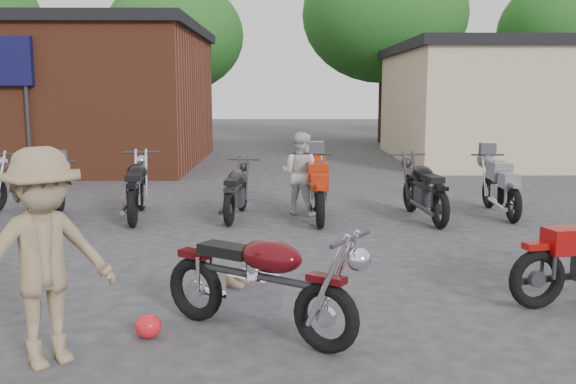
{
  "coord_description": "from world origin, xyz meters",
  "views": [
    {
      "loc": [
        -0.3,
        -6.21,
        2.3
      ],
      "look_at": [
        -0.24,
        2.56,
        0.9
      ],
      "focal_mm": 40.0,
      "sensor_mm": 36.0,
      "label": 1
    }
  ],
  "objects_px": {
    "person_tan": "(45,258)",
    "row_bike_4": "(318,186)",
    "row_bike_5": "(424,186)",
    "helmet": "(148,326)",
    "person_light": "(300,174)",
    "row_bike_1": "(51,190)",
    "vintage_motorcycle": "(260,275)",
    "row_bike_3": "(236,188)",
    "row_bike_6": "(501,184)",
    "row_bike_2": "(137,184)"
  },
  "relations": [
    {
      "from": "row_bike_3",
      "to": "helmet",
      "type": "bearing_deg",
      "value": -178.48
    },
    {
      "from": "row_bike_6",
      "to": "row_bike_2",
      "type": "bearing_deg",
      "value": 93.5
    },
    {
      "from": "vintage_motorcycle",
      "to": "person_tan",
      "type": "relative_size",
      "value": 1.12
    },
    {
      "from": "row_bike_4",
      "to": "row_bike_6",
      "type": "xyz_separation_m",
      "value": [
        3.4,
        0.39,
        -0.03
      ]
    },
    {
      "from": "vintage_motorcycle",
      "to": "row_bike_4",
      "type": "bearing_deg",
      "value": 114.67
    },
    {
      "from": "row_bike_4",
      "to": "person_light",
      "type": "bearing_deg",
      "value": 34.57
    },
    {
      "from": "helmet",
      "to": "row_bike_1",
      "type": "bearing_deg",
      "value": 117.52
    },
    {
      "from": "row_bike_1",
      "to": "person_light",
      "type": "bearing_deg",
      "value": -90.55
    },
    {
      "from": "vintage_motorcycle",
      "to": "helmet",
      "type": "relative_size",
      "value": 8.31
    },
    {
      "from": "person_light",
      "to": "person_tan",
      "type": "xyz_separation_m",
      "value": [
        -2.29,
        -6.58,
        0.16
      ]
    },
    {
      "from": "row_bike_1",
      "to": "row_bike_3",
      "type": "height_order",
      "value": "row_bike_3"
    },
    {
      "from": "vintage_motorcycle",
      "to": "person_light",
      "type": "distance_m",
      "value": 6.01
    },
    {
      "from": "helmet",
      "to": "row_bike_6",
      "type": "bearing_deg",
      "value": 48.45
    },
    {
      "from": "row_bike_1",
      "to": "row_bike_2",
      "type": "height_order",
      "value": "row_bike_2"
    },
    {
      "from": "row_bike_1",
      "to": "row_bike_6",
      "type": "height_order",
      "value": "row_bike_6"
    },
    {
      "from": "row_bike_1",
      "to": "row_bike_5",
      "type": "bearing_deg",
      "value": -96.78
    },
    {
      "from": "person_tan",
      "to": "row_bike_2",
      "type": "xyz_separation_m",
      "value": [
        -0.67,
        6.26,
        -0.3
      ]
    },
    {
      "from": "row_bike_1",
      "to": "row_bike_5",
      "type": "height_order",
      "value": "row_bike_5"
    },
    {
      "from": "person_light",
      "to": "row_bike_2",
      "type": "xyz_separation_m",
      "value": [
        -2.96,
        -0.32,
        -0.14
      ]
    },
    {
      "from": "person_light",
      "to": "row_bike_4",
      "type": "xyz_separation_m",
      "value": [
        0.3,
        -0.45,
        -0.16
      ]
    },
    {
      "from": "vintage_motorcycle",
      "to": "helmet",
      "type": "height_order",
      "value": "vintage_motorcycle"
    },
    {
      "from": "row_bike_2",
      "to": "person_light",
      "type": "bearing_deg",
      "value": -91.03
    },
    {
      "from": "person_tan",
      "to": "helmet",
      "type": "bearing_deg",
      "value": -2.6
    },
    {
      "from": "helmet",
      "to": "person_tan",
      "type": "distance_m",
      "value": 1.22
    },
    {
      "from": "helmet",
      "to": "row_bike_5",
      "type": "bearing_deg",
      "value": 55.76
    },
    {
      "from": "person_tan",
      "to": "row_bike_4",
      "type": "xyz_separation_m",
      "value": [
        2.59,
        6.13,
        -0.31
      ]
    },
    {
      "from": "row_bike_5",
      "to": "row_bike_6",
      "type": "height_order",
      "value": "row_bike_5"
    },
    {
      "from": "row_bike_1",
      "to": "vintage_motorcycle",
      "type": "bearing_deg",
      "value": -151.54
    },
    {
      "from": "person_tan",
      "to": "row_bike_5",
      "type": "bearing_deg",
      "value": 12.65
    },
    {
      "from": "helmet",
      "to": "vintage_motorcycle",
      "type": "bearing_deg",
      "value": 1.66
    },
    {
      "from": "row_bike_3",
      "to": "row_bike_4",
      "type": "bearing_deg",
      "value": -89.65
    },
    {
      "from": "row_bike_6",
      "to": "person_light",
      "type": "bearing_deg",
      "value": 90.36
    },
    {
      "from": "row_bike_2",
      "to": "row_bike_6",
      "type": "xyz_separation_m",
      "value": [
        6.66,
        0.26,
        -0.04
      ]
    },
    {
      "from": "person_tan",
      "to": "row_bike_5",
      "type": "relative_size",
      "value": 0.88
    },
    {
      "from": "row_bike_3",
      "to": "person_tan",
      "type": "bearing_deg",
      "value": 175.49
    },
    {
      "from": "person_light",
      "to": "row_bike_5",
      "type": "relative_size",
      "value": 0.73
    },
    {
      "from": "helmet",
      "to": "row_bike_2",
      "type": "height_order",
      "value": "row_bike_2"
    },
    {
      "from": "row_bike_4",
      "to": "row_bike_2",
      "type": "bearing_deg",
      "value": 87.97
    },
    {
      "from": "vintage_motorcycle",
      "to": "row_bike_5",
      "type": "relative_size",
      "value": 0.99
    },
    {
      "from": "person_light",
      "to": "row_bike_2",
      "type": "distance_m",
      "value": 2.98
    },
    {
      "from": "row_bike_4",
      "to": "helmet",
      "type": "bearing_deg",
      "value": 161.59
    },
    {
      "from": "row_bike_3",
      "to": "row_bike_6",
      "type": "relative_size",
      "value": 0.95
    },
    {
      "from": "person_tan",
      "to": "row_bike_6",
      "type": "xyz_separation_m",
      "value": [
        5.99,
        6.52,
        -0.34
      ]
    },
    {
      "from": "person_light",
      "to": "row_bike_3",
      "type": "height_order",
      "value": "person_light"
    },
    {
      "from": "helmet",
      "to": "person_tan",
      "type": "bearing_deg",
      "value": -141.53
    },
    {
      "from": "vintage_motorcycle",
      "to": "row_bike_5",
      "type": "bearing_deg",
      "value": 96.91
    },
    {
      "from": "row_bike_4",
      "to": "row_bike_6",
      "type": "height_order",
      "value": "row_bike_4"
    },
    {
      "from": "person_tan",
      "to": "row_bike_5",
      "type": "xyz_separation_m",
      "value": [
        4.48,
        6.11,
        -0.31
      ]
    },
    {
      "from": "vintage_motorcycle",
      "to": "row_bike_6",
      "type": "bearing_deg",
      "value": 87.68
    },
    {
      "from": "row_bike_2",
      "to": "row_bike_6",
      "type": "relative_size",
      "value": 1.07
    }
  ]
}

